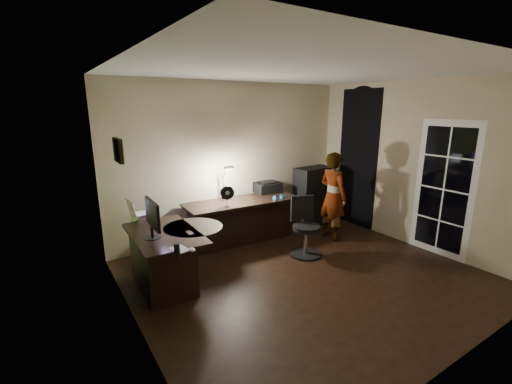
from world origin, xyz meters
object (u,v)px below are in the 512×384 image
office_chair (306,227)px  cabinet (313,196)px  desk_right (243,221)px  person (333,196)px  monitor (152,225)px  desk_left (166,259)px

office_chair → cabinet: bearing=63.7°
desk_right → office_chair: office_chair is taller
office_chair → person: bearing=38.6°
desk_right → office_chair: 1.16m
cabinet → office_chair: size_ratio=1.25×
cabinet → monitor: cabinet is taller
person → cabinet: bearing=-17.9°
desk_left → office_chair: (2.15, -0.27, 0.09)m
desk_left → person: person is taller
office_chair → monitor: bearing=-164.9°
monitor → office_chair: (2.32, -0.18, -0.44)m
desk_right → monitor: (-1.77, -0.83, 0.53)m
desk_right → person: (1.40, -0.72, 0.40)m
desk_right → monitor: size_ratio=3.75×
desk_left → person: 3.02m
desk_left → cabinet: size_ratio=1.11×
office_chair → desk_left: bearing=-167.6°
desk_right → person: 1.62m
monitor → office_chair: 2.37m
cabinet → person: size_ratio=0.74×
desk_left → monitor: size_ratio=2.41×
monitor → person: bearing=3.6°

